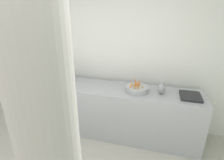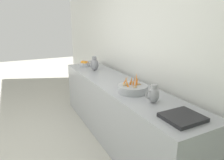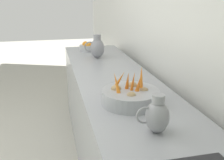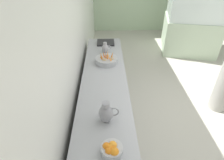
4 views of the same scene
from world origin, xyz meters
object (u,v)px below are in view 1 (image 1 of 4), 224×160
Objects in this scene: vegetable_colander at (137,89)px; support_column at (49,145)px; metal_pitcher_short at (162,88)px; metal_pitcher_tall at (65,77)px; orange_bowl at (45,79)px.

support_column is at bearing -4.84° from vegetable_colander.
vegetable_colander is 1.81× the size of metal_pitcher_short.
metal_pitcher_tall reaches higher than vegetable_colander.
support_column reaches higher than orange_bowl.
support_column is at bearing 28.60° from metal_pitcher_tall.
metal_pitcher_short is at bearing 91.38° from orange_bowl.
orange_bowl is 2.56m from support_column.
orange_bowl is at bearing -83.66° from metal_pitcher_tall.
metal_pitcher_tall is 0.08× the size of support_column.
metal_pitcher_short reaches higher than orange_bowl.
support_column is (2.04, 1.11, 0.50)m from metal_pitcher_tall.
vegetable_colander is 1.44× the size of metal_pitcher_tall.
vegetable_colander is 0.12× the size of support_column.
orange_bowl is at bearing -88.98° from vegetable_colander.
metal_pitcher_short is (-0.05, 2.06, 0.04)m from orange_bowl.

